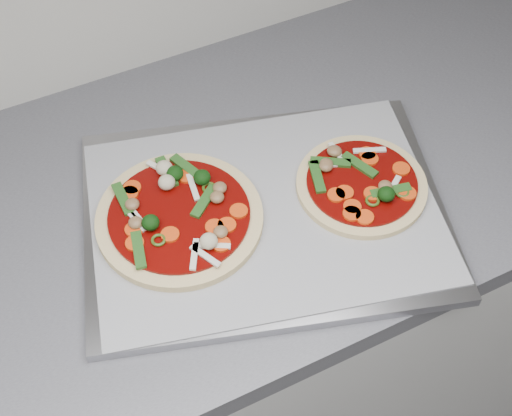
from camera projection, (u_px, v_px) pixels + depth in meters
name	position (u px, v px, depth m)	size (l,w,h in m)	color
base_cabinet	(464.00, 236.00, 1.56)	(3.60, 0.60, 0.86)	silver
baking_tray	(265.00, 214.00, 0.99)	(0.50, 0.37, 0.02)	#97969C
parchment	(265.00, 210.00, 0.99)	(0.47, 0.35, 0.00)	#9D9EA3
pizza_left	(179.00, 215.00, 0.97)	(0.31, 0.31, 0.04)	beige
pizza_right	(361.00, 183.00, 1.00)	(0.24, 0.24, 0.03)	beige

